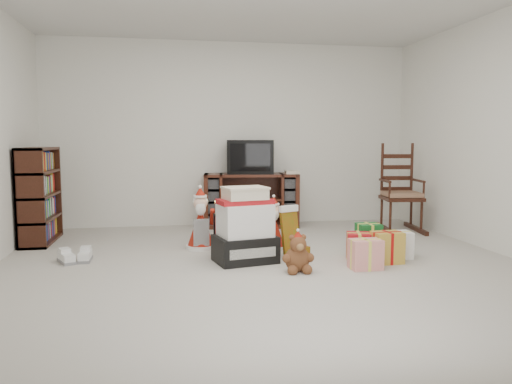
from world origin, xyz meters
TOP-DOWN VIEW (x-y plane):
  - room at (0.00, 0.00)m, footprint 5.01×5.01m
  - tv_stand at (0.24, 2.24)m, footprint 1.31×0.59m
  - bookshelf at (-2.32, 1.64)m, footprint 0.30×0.89m
  - rocking_chair at (2.09, 1.64)m, footprint 0.56×0.83m
  - gift_pile at (-0.15, 0.30)m, footprint 0.64×0.52m
  - red_suitcase at (-0.23, 0.51)m, footprint 0.37×0.25m
  - stocking at (0.33, 0.41)m, footprint 0.27×0.19m
  - teddy_bear at (0.26, -0.14)m, footprint 0.22×0.20m
  - santa_figurine at (0.24, 0.81)m, footprint 0.28×0.27m
  - mrs_claus_figurine at (-0.53, 0.96)m, footprint 0.33×0.31m
  - sneaker_pair at (-1.76, 0.58)m, footprint 0.34×0.29m
  - gift_cluster at (1.12, 0.13)m, footprint 0.72×0.81m
  - crt_television at (0.24, 2.26)m, footprint 0.68×0.55m

SIDE VIEW (x-z plane):
  - sneaker_pair at x=-1.76m, z-range 0.00..0.09m
  - gift_cluster at x=1.12m, z-range 0.00..0.24m
  - teddy_bear at x=0.26m, z-range -0.02..0.31m
  - santa_figurine at x=0.24m, z-range -0.07..0.51m
  - red_suitcase at x=-0.23m, z-range -0.03..0.48m
  - mrs_claus_figurine at x=-0.53m, z-range -0.08..0.60m
  - stocking at x=0.33m, z-range 0.00..0.53m
  - gift_pile at x=-0.15m, z-range -0.04..0.67m
  - tv_stand at x=0.24m, z-range 0.00..0.72m
  - rocking_chair at x=2.09m, z-range -0.19..0.99m
  - bookshelf at x=-2.32m, z-range -0.02..1.07m
  - crt_television at x=0.24m, z-range 0.72..1.17m
  - room at x=0.00m, z-range -0.01..2.51m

